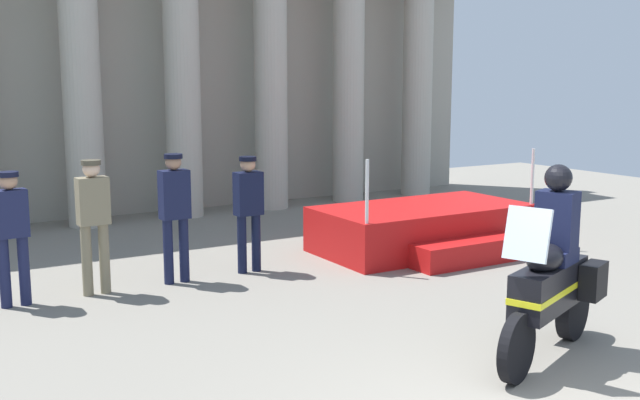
% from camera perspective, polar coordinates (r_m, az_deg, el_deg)
% --- Properties ---
extents(colonnade_backdrop, '(15.03, 1.54, 6.69)m').
position_cam_1_polar(colonnade_backdrop, '(15.27, -11.39, 11.61)').
color(colonnade_backdrop, '#A49F91').
rests_on(colonnade_backdrop, ground_plane).
extents(reviewing_stand, '(3.37, 2.25, 1.61)m').
position_cam_1_polar(reviewing_stand, '(11.85, 8.11, -2.24)').
color(reviewing_stand, '#B71414').
rests_on(reviewing_stand, ground_plane).
extents(officer_in_row_0, '(0.39, 0.24, 1.63)m').
position_cam_1_polar(officer_in_row_0, '(9.44, -22.79, -1.99)').
color(officer_in_row_0, '#191E42').
rests_on(officer_in_row_0, ground_plane).
extents(officer_in_row_1, '(0.39, 0.24, 1.71)m').
position_cam_1_polar(officer_in_row_1, '(9.61, -17.14, -1.17)').
color(officer_in_row_1, '#7A7056').
rests_on(officer_in_row_1, ground_plane).
extents(officer_in_row_2, '(0.39, 0.24, 1.74)m').
position_cam_1_polar(officer_in_row_2, '(9.91, -11.18, -0.57)').
color(officer_in_row_2, '#141938').
rests_on(officer_in_row_2, ground_plane).
extents(officer_in_row_3, '(0.39, 0.24, 1.64)m').
position_cam_1_polar(officer_in_row_3, '(10.33, -5.56, -0.36)').
color(officer_in_row_3, black).
rests_on(officer_in_row_3, ground_plane).
extents(motorcycle_with_rider, '(1.99, 1.01, 1.90)m').
position_cam_1_polar(motorcycle_with_rider, '(7.49, 17.54, -5.79)').
color(motorcycle_with_rider, black).
rests_on(motorcycle_with_rider, ground_plane).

